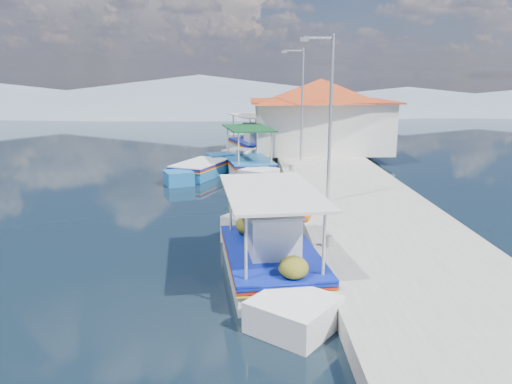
{
  "coord_description": "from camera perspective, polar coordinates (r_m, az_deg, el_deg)",
  "views": [
    {
      "loc": [
        1.54,
        -15.72,
        5.08
      ],
      "look_at": [
        1.88,
        0.15,
        1.3
      ],
      "focal_mm": 34.42,
      "sensor_mm": 36.0,
      "label": 1
    }
  ],
  "objects": [
    {
      "name": "ground",
      "position": [
        16.6,
        -6.52,
        -4.52
      ],
      "size": [
        160.0,
        160.0,
        0.0
      ],
      "primitive_type": "plane",
      "color": "black",
      "rests_on": "ground"
    },
    {
      "name": "lamp_post_near",
      "position": [
        18.01,
        8.37,
        9.34
      ],
      "size": [
        1.21,
        0.14,
        6.0
      ],
      "color": "#A5A8AD",
      "rests_on": "quay"
    },
    {
      "name": "bollards",
      "position": [
        21.56,
        4.82,
        1.48
      ],
      "size": [
        0.2,
        17.2,
        0.3
      ],
      "color": "#A5A8AD",
      "rests_on": "quay"
    },
    {
      "name": "main_caique",
      "position": [
        12.82,
        1.78,
        -7.59
      ],
      "size": [
        2.83,
        7.7,
        2.55
      ],
      "rotation": [
        0.0,
        0.0,
        -0.12
      ],
      "color": "white",
      "rests_on": "ground"
    },
    {
      "name": "caique_blue_hull",
      "position": [
        25.57,
        -6.52,
        2.53
      ],
      "size": [
        3.39,
        5.71,
        1.11
      ],
      "rotation": [
        0.0,
        0.0,
        0.41
      ],
      "color": "#1B63A3",
      "rests_on": "ground"
    },
    {
      "name": "lamp_post_far",
      "position": [
        26.92,
        5.2,
        10.72
      ],
      "size": [
        1.21,
        0.14,
        6.0
      ],
      "color": "#A5A8AD",
      "rests_on": "quay"
    },
    {
      "name": "quay",
      "position": [
        22.68,
        9.89,
        0.89
      ],
      "size": [
        5.0,
        44.0,
        0.5
      ],
      "primitive_type": "cube",
      "color": "#AAA89F",
      "rests_on": "ground"
    },
    {
      "name": "harbor_building",
      "position": [
        31.16,
        7.46,
        9.04
      ],
      "size": [
        10.49,
        10.49,
        4.4
      ],
      "color": "silver",
      "rests_on": "quay"
    },
    {
      "name": "caique_green_canopy",
      "position": [
        26.2,
        -0.84,
        3.11
      ],
      "size": [
        3.07,
        7.11,
        2.71
      ],
      "rotation": [
        0.0,
        0.0,
        -0.2
      ],
      "color": "white",
      "rests_on": "ground"
    },
    {
      "name": "mountain_ridge",
      "position": [
        71.96,
        2.81,
        10.95
      ],
      "size": [
        171.4,
        96.0,
        5.5
      ],
      "color": "slate",
      "rests_on": "ground"
    },
    {
      "name": "caique_far",
      "position": [
        33.21,
        -0.18,
        5.49
      ],
      "size": [
        3.93,
        7.61,
        2.8
      ],
      "rotation": [
        0.0,
        0.0,
        -0.31
      ],
      "color": "white",
      "rests_on": "ground"
    }
  ]
}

